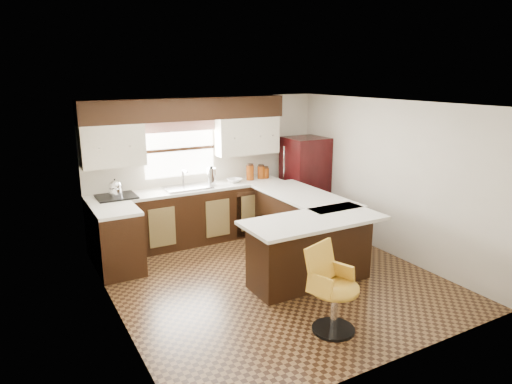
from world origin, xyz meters
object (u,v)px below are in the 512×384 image
bar_chair (335,290)px  refrigerator (305,182)px  peninsula_return (310,252)px  peninsula_long (301,225)px

bar_chair → refrigerator: bearing=40.6°
peninsula_return → bar_chair: size_ratio=1.69×
peninsula_return → bar_chair: bar_chair is taller
peninsula_long → peninsula_return: bearing=-118.3°
peninsula_long → refrigerator: size_ratio=1.18×
peninsula_return → bar_chair: 1.22m
peninsula_return → bar_chair: (-0.47, -1.12, 0.04)m
peninsula_long → refrigerator: bearing=52.8°
peninsula_long → bar_chair: 2.32m
peninsula_long → peninsula_return: (-0.53, -0.97, 0.00)m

